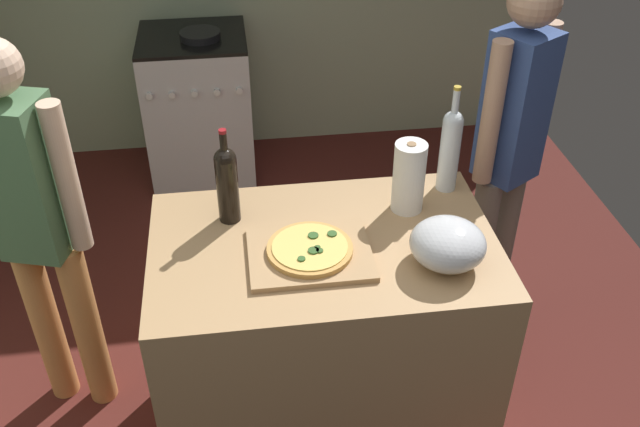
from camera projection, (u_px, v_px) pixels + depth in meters
name	position (u px, v px, depth m)	size (l,w,h in m)	color
ground_plane	(272.00, 282.00, 3.61)	(4.00, 3.53, 0.02)	#511E19
counter	(324.00, 341.00, 2.62)	(1.17, 0.74, 0.93)	tan
cutting_board	(310.00, 254.00, 2.29)	(0.40, 0.32, 0.02)	tan
pizza	(310.00, 249.00, 2.27)	(0.28, 0.28, 0.03)	tan
mixing_bowl	(448.00, 244.00, 2.22)	(0.24, 0.24, 0.15)	#B2B2B7
paper_towel_roll	(409.00, 177.00, 2.44)	(0.11, 0.11, 0.26)	white
wine_bottle_green	(450.00, 147.00, 2.52)	(0.07, 0.07, 0.41)	silver
wine_bottle_dark	(227.00, 181.00, 2.37)	(0.08, 0.08, 0.35)	black
stove	(199.00, 107.00, 4.20)	(0.61, 0.59, 0.93)	#B7B7BC
person_in_stripes	(36.00, 220.00, 2.49)	(0.38, 0.26, 1.59)	#D88C4C
person_in_red	(508.00, 148.00, 2.84)	(0.33, 0.28, 1.64)	slate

